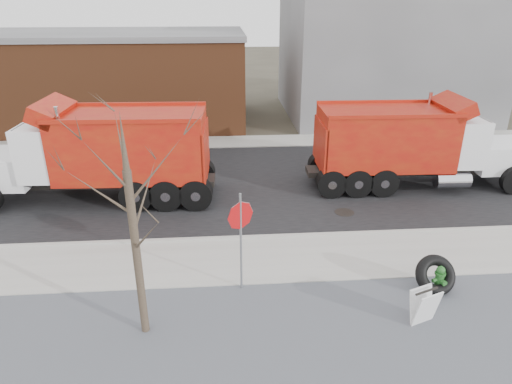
{
  "coord_description": "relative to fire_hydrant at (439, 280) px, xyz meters",
  "views": [
    {
      "loc": [
        -1.28,
        -11.22,
        7.2
      ],
      "look_at": [
        -0.27,
        2.1,
        1.4
      ],
      "focal_mm": 32.0,
      "sensor_mm": 36.0,
      "label": 1
    }
  ],
  "objects": [
    {
      "name": "ground",
      "position": [
        -4.24,
        1.64,
        -0.36
      ],
      "size": [
        120.0,
        120.0,
        0.0
      ],
      "primitive_type": "plane",
      "color": "#383328",
      "rests_on": "ground"
    },
    {
      "name": "sandwich_board",
      "position": [
        -0.93,
        -1.19,
        0.13
      ],
      "size": [
        0.76,
        0.62,
        0.92
      ],
      "rotation": [
        0.0,
        0.0,
        0.37
      ],
      "color": "white",
      "rests_on": "ground"
    },
    {
      "name": "curb",
      "position": [
        -4.24,
        3.19,
        -0.3
      ],
      "size": [
        60.0,
        0.15,
        0.11
      ],
      "primitive_type": "cube",
      "color": "#9E9B93",
      "rests_on": "ground"
    },
    {
      "name": "fire_hydrant",
      "position": [
        0.0,
        0.0,
        0.0
      ],
      "size": [
        0.44,
        0.43,
        0.78
      ],
      "rotation": [
        0.0,
        0.0,
        0.31
      ],
      "color": "#2B6325",
      "rests_on": "ground"
    },
    {
      "name": "gravel_verge",
      "position": [
        -4.24,
        -1.86,
        -0.34
      ],
      "size": [
        60.0,
        5.0,
        0.03
      ],
      "primitive_type": "cube",
      "color": "slate",
      "rests_on": "ground"
    },
    {
      "name": "stop_sign",
      "position": [
        -5.14,
        0.54,
        1.53
      ],
      "size": [
        0.66,
        0.42,
        2.76
      ],
      "rotation": [
        0.0,
        0.0,
        0.16
      ],
      "color": "gray",
      "rests_on": "ground"
    },
    {
      "name": "building_brick",
      "position": [
        -14.24,
        18.64,
        2.3
      ],
      "size": [
        20.2,
        8.2,
        5.3
      ],
      "color": "brown",
      "rests_on": "ground"
    },
    {
      "name": "dump_truck_red_a",
      "position": [
        1.97,
        7.2,
        1.47
      ],
      "size": [
        8.92,
        2.64,
        3.59
      ],
      "rotation": [
        0.0,
        0.0,
        -0.02
      ],
      "color": "black",
      "rests_on": "ground"
    },
    {
      "name": "far_sidewalk",
      "position": [
        -4.24,
        13.64,
        -0.33
      ],
      "size": [
        60.0,
        2.0,
        0.06
      ],
      "primitive_type": "cube",
      "color": "#9E9B93",
      "rests_on": "ground"
    },
    {
      "name": "bare_tree",
      "position": [
        -7.44,
        -0.96,
        2.94
      ],
      "size": [
        3.2,
        3.2,
        5.2
      ],
      "color": "#382D23",
      "rests_on": "ground"
    },
    {
      "name": "building_grey",
      "position": [
        4.76,
        19.64,
        3.64
      ],
      "size": [
        12.0,
        10.0,
        8.0
      ],
      "color": "gray",
      "rests_on": "ground"
    },
    {
      "name": "sidewalk",
      "position": [
        -4.24,
        1.89,
        -0.33
      ],
      "size": [
        60.0,
        2.5,
        0.06
      ],
      "primitive_type": "cube",
      "color": "#9E9B93",
      "rests_on": "ground"
    },
    {
      "name": "road",
      "position": [
        -4.24,
        7.94,
        -0.35
      ],
      "size": [
        60.0,
        9.4,
        0.02
      ],
      "primitive_type": "cube",
      "color": "black",
      "rests_on": "ground"
    },
    {
      "name": "truck_tire",
      "position": [
        -0.09,
        0.07,
        0.12
      ],
      "size": [
        1.14,
        0.95,
        1.04
      ],
      "color": "black",
      "rests_on": "ground"
    },
    {
      "name": "dump_truck_red_b",
      "position": [
        -10.02,
        6.73,
        1.57
      ],
      "size": [
        9.06,
        2.91,
        3.78
      ],
      "rotation": [
        0.0,
        0.0,
        3.1
      ],
      "color": "black",
      "rests_on": "ground"
    }
  ]
}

